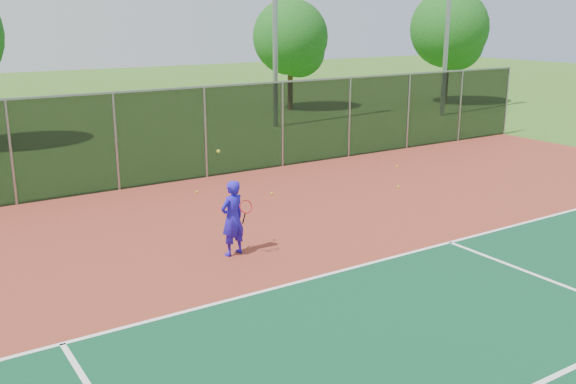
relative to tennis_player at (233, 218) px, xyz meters
The scene contains 10 objects.
ground 5.85m from the tennis_player, 62.26° to the right, with size 120.00×120.00×0.00m, color #32621C.
court_apron 4.21m from the tennis_player, 49.19° to the right, with size 30.00×20.00×0.02m, color maroon.
fence_back 7.42m from the tennis_player, 68.66° to the left, with size 30.00×0.06×3.03m.
tennis_player is the anchor object (origin of this frame).
practice_ball_1 10.14m from the tennis_player, 26.54° to the left, with size 0.07×0.07×0.07m, color yellow.
practice_ball_2 7.53m from the tennis_player, 18.21° to the left, with size 0.07×0.07×0.07m, color yellow.
practice_ball_4 5.17m from the tennis_player, 48.70° to the left, with size 0.07×0.07×0.07m, color yellow.
practice_ball_6 5.51m from the tennis_player, 73.52° to the left, with size 0.07×0.07×0.07m, color yellow.
tree_back_mid 23.64m from the tennis_player, 53.46° to the left, with size 4.24×4.24×6.22m.
tree_back_right 28.42m from the tennis_player, 34.11° to the left, with size 4.67×4.67×6.86m.
Camera 1 is at (-9.03, -6.96, 5.20)m, focal length 40.00 mm.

